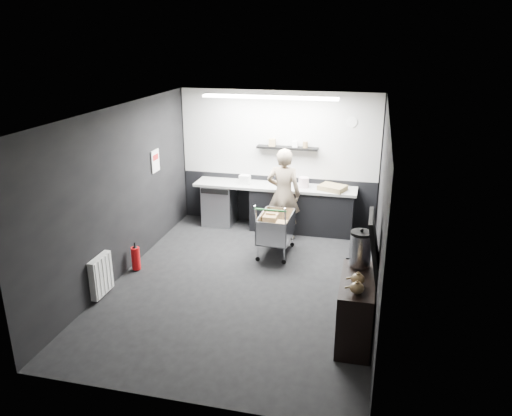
# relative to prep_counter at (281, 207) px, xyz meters

# --- Properties ---
(floor) EXTENTS (5.50, 5.50, 0.00)m
(floor) POSITION_rel_prep_counter_xyz_m (-0.14, -2.42, -0.46)
(floor) COLOR black
(floor) RESTS_ON ground
(ceiling) EXTENTS (5.50, 5.50, 0.00)m
(ceiling) POSITION_rel_prep_counter_xyz_m (-0.14, -2.42, 2.24)
(ceiling) COLOR silver
(ceiling) RESTS_ON wall_back
(wall_back) EXTENTS (5.50, 0.00, 5.50)m
(wall_back) POSITION_rel_prep_counter_xyz_m (-0.14, 0.33, 0.89)
(wall_back) COLOR black
(wall_back) RESTS_ON floor
(wall_front) EXTENTS (5.50, 0.00, 5.50)m
(wall_front) POSITION_rel_prep_counter_xyz_m (-0.14, -5.17, 0.89)
(wall_front) COLOR black
(wall_front) RESTS_ON floor
(wall_left) EXTENTS (0.00, 5.50, 5.50)m
(wall_left) POSITION_rel_prep_counter_xyz_m (-2.14, -2.42, 0.89)
(wall_left) COLOR black
(wall_left) RESTS_ON floor
(wall_right) EXTENTS (0.00, 5.50, 5.50)m
(wall_right) POSITION_rel_prep_counter_xyz_m (1.86, -2.42, 0.89)
(wall_right) COLOR black
(wall_right) RESTS_ON floor
(kitchen_wall_panel) EXTENTS (3.95, 0.02, 1.70)m
(kitchen_wall_panel) POSITION_rel_prep_counter_xyz_m (-0.14, 0.31, 1.39)
(kitchen_wall_panel) COLOR beige
(kitchen_wall_panel) RESTS_ON wall_back
(dado_panel) EXTENTS (3.95, 0.02, 1.00)m
(dado_panel) POSITION_rel_prep_counter_xyz_m (-0.14, 0.31, 0.04)
(dado_panel) COLOR black
(dado_panel) RESTS_ON wall_back
(floating_shelf) EXTENTS (1.20, 0.22, 0.04)m
(floating_shelf) POSITION_rel_prep_counter_xyz_m (0.06, 0.20, 1.16)
(floating_shelf) COLOR black
(floating_shelf) RESTS_ON wall_back
(wall_clock) EXTENTS (0.20, 0.03, 0.20)m
(wall_clock) POSITION_rel_prep_counter_xyz_m (1.26, 0.30, 1.69)
(wall_clock) COLOR white
(wall_clock) RESTS_ON wall_back
(poster) EXTENTS (0.02, 0.30, 0.40)m
(poster) POSITION_rel_prep_counter_xyz_m (-2.12, -1.12, 1.09)
(poster) COLOR white
(poster) RESTS_ON wall_left
(poster_red_band) EXTENTS (0.02, 0.22, 0.10)m
(poster_red_band) POSITION_rel_prep_counter_xyz_m (-2.11, -1.12, 1.16)
(poster_red_band) COLOR red
(poster_red_band) RESTS_ON poster
(radiator) EXTENTS (0.10, 0.50, 0.60)m
(radiator) POSITION_rel_prep_counter_xyz_m (-2.08, -3.32, -0.11)
(radiator) COLOR white
(radiator) RESTS_ON wall_left
(ceiling_strip) EXTENTS (2.40, 0.20, 0.04)m
(ceiling_strip) POSITION_rel_prep_counter_xyz_m (-0.14, -0.57, 2.21)
(ceiling_strip) COLOR white
(ceiling_strip) RESTS_ON ceiling
(prep_counter) EXTENTS (3.20, 0.61, 0.90)m
(prep_counter) POSITION_rel_prep_counter_xyz_m (0.00, 0.00, 0.00)
(prep_counter) COLOR black
(prep_counter) RESTS_ON floor
(person) EXTENTS (0.65, 0.44, 1.75)m
(person) POSITION_rel_prep_counter_xyz_m (0.12, -0.45, 0.42)
(person) COLOR #BFB198
(person) RESTS_ON floor
(shopping_cart) EXTENTS (0.56, 0.92, 1.00)m
(shopping_cart) POSITION_rel_prep_counter_xyz_m (0.13, -1.21, 0.02)
(shopping_cart) COLOR silver
(shopping_cart) RESTS_ON floor
(sideboard) EXTENTS (0.48, 1.13, 1.69)m
(sideboard) POSITION_rel_prep_counter_xyz_m (1.64, -3.50, 0.08)
(sideboard) COLOR black
(sideboard) RESTS_ON floor
(fire_extinguisher) EXTENTS (0.14, 0.14, 0.47)m
(fire_extinguisher) POSITION_rel_prep_counter_xyz_m (-1.99, -2.39, -0.23)
(fire_extinguisher) COLOR red
(fire_extinguisher) RESTS_ON floor
(cardboard_box) EXTENTS (0.58, 0.51, 0.10)m
(cardboard_box) POSITION_rel_prep_counter_xyz_m (1.00, -0.05, 0.49)
(cardboard_box) COLOR #968050
(cardboard_box) RESTS_ON prep_counter
(pink_tub) EXTENTS (0.20, 0.20, 0.20)m
(pink_tub) POSITION_rel_prep_counter_xyz_m (0.43, 0.00, 0.54)
(pink_tub) COLOR silver
(pink_tub) RESTS_ON prep_counter
(white_container) EXTENTS (0.21, 0.17, 0.18)m
(white_container) POSITION_rel_prep_counter_xyz_m (-0.73, -0.05, 0.53)
(white_container) COLOR white
(white_container) RESTS_ON prep_counter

